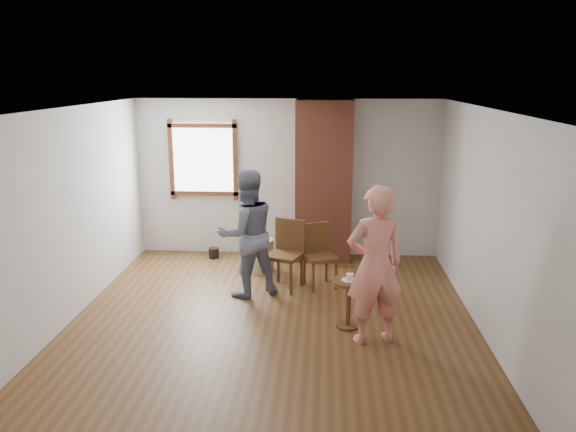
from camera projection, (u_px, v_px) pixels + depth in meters
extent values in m
plane|color=brown|center=(273.00, 321.00, 6.97)|extent=(5.50, 5.50, 0.00)
cube|color=silver|center=(288.00, 178.00, 9.31)|extent=(5.00, 0.04, 2.60)
cube|color=silver|center=(67.00, 217.00, 6.81)|extent=(0.04, 5.50, 2.60)
cube|color=silver|center=(487.00, 224.00, 6.49)|extent=(0.04, 5.50, 2.60)
cube|color=white|center=(271.00, 109.00, 6.33)|extent=(5.00, 5.50, 0.04)
cube|color=brown|center=(203.00, 160.00, 9.29)|extent=(1.14, 0.06, 1.34)
cube|color=white|center=(203.00, 160.00, 9.30)|extent=(1.00, 0.02, 1.20)
cube|color=#AA583C|center=(324.00, 182.00, 9.03)|extent=(0.90, 0.50, 2.60)
cylinder|color=tan|center=(261.00, 255.00, 8.69)|extent=(0.52, 0.52, 0.51)
cylinder|color=black|center=(214.00, 253.00, 9.35)|extent=(0.18, 0.18, 0.17)
cube|color=brown|center=(284.00, 256.00, 7.92)|extent=(0.59, 0.59, 0.05)
cylinder|color=brown|center=(267.00, 274.00, 7.89)|extent=(0.04, 0.04, 0.49)
cylinder|color=brown|center=(291.00, 278.00, 7.75)|extent=(0.04, 0.04, 0.49)
cylinder|color=brown|center=(278.00, 266.00, 8.22)|extent=(0.04, 0.04, 0.49)
cylinder|color=brown|center=(301.00, 270.00, 8.07)|extent=(0.04, 0.04, 0.49)
cube|color=brown|center=(290.00, 235.00, 8.05)|extent=(0.44, 0.20, 0.49)
cube|color=brown|center=(320.00, 257.00, 7.98)|extent=(0.56, 0.56, 0.05)
cylinder|color=brown|center=(313.00, 277.00, 7.82)|extent=(0.04, 0.04, 0.46)
cylinder|color=brown|center=(336.00, 274.00, 7.93)|extent=(0.04, 0.04, 0.46)
cylinder|color=brown|center=(304.00, 269.00, 8.14)|extent=(0.04, 0.04, 0.46)
cylinder|color=brown|center=(326.00, 267.00, 8.25)|extent=(0.04, 0.04, 0.46)
cube|color=brown|center=(315.00, 238.00, 8.10)|extent=(0.41, 0.21, 0.46)
cylinder|color=brown|center=(349.00, 282.00, 6.68)|extent=(0.40, 0.40, 0.04)
cylinder|color=brown|center=(348.00, 304.00, 6.75)|extent=(0.06, 0.06, 0.54)
cylinder|color=brown|center=(348.00, 325.00, 6.82)|extent=(0.28, 0.28, 0.03)
cylinder|color=white|center=(349.00, 280.00, 6.67)|extent=(0.18, 0.18, 0.01)
cube|color=white|center=(350.00, 277.00, 6.66)|extent=(0.08, 0.07, 0.06)
imported|color=#141D38|center=(247.00, 234.00, 7.61)|extent=(1.06, 0.99, 1.75)
imported|color=#F98E7C|center=(375.00, 265.00, 6.23)|extent=(0.77, 0.61, 1.83)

